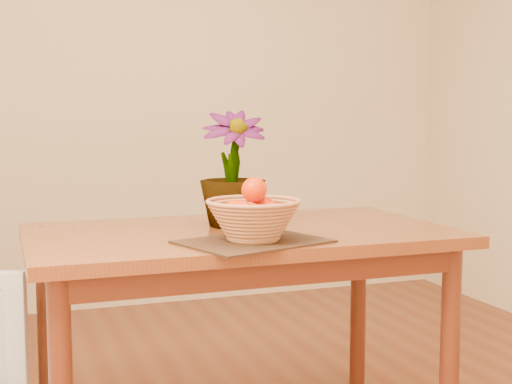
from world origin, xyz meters
name	(u,v)px	position (x,y,z in m)	size (l,w,h in m)	color
wall_back	(134,79)	(0.00, 2.25, 1.35)	(4.00, 0.02, 2.70)	#F7E8BC
table	(241,255)	(0.00, 0.30, 0.66)	(1.40, 0.80, 0.75)	brown
placemat	(253,242)	(-0.04, 0.05, 0.75)	(0.41, 0.31, 0.01)	#3D2316
wicker_basket	(253,222)	(-0.04, 0.05, 0.81)	(0.29, 0.29, 0.12)	#BB7B4E
orange_pile	(254,208)	(-0.04, 0.05, 0.85)	(0.18, 0.17, 0.14)	red
potted_plant	(233,169)	(0.00, 0.38, 0.95)	(0.22, 0.22, 0.40)	#123F12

